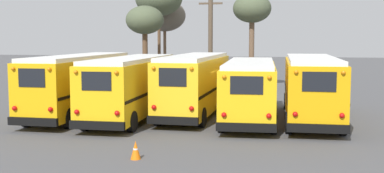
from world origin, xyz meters
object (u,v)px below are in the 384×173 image
(bare_tree_2, at_px, (165,16))
(bare_tree_3, at_px, (252,10))
(school_bus_2, at_px, (195,83))
(traffic_cone, at_px, (136,150))
(utility_pole, at_px, (210,41))
(school_bus_3, at_px, (250,88))
(bare_tree_0, at_px, (145,22))
(school_bus_4, at_px, (311,86))
(school_bus_1, at_px, (132,85))
(school_bus_0, at_px, (80,83))

(bare_tree_2, distance_m, bare_tree_3, 9.76)
(school_bus_2, relative_size, bare_tree_2, 1.24)
(bare_tree_3, height_order, traffic_cone, bare_tree_3)
(bare_tree_2, bearing_deg, utility_pole, -54.86)
(school_bus_3, distance_m, utility_pole, 12.72)
(bare_tree_0, xyz_separation_m, traffic_cone, (6.03, -21.27, -5.15))
(school_bus_4, relative_size, traffic_cone, 15.43)
(school_bus_3, bearing_deg, school_bus_1, -174.94)
(school_bus_2, bearing_deg, traffic_cone, -91.39)
(school_bus_1, bearing_deg, bare_tree_3, 72.24)
(school_bus_3, xyz_separation_m, utility_pole, (-3.94, 11.87, 2.31))
(school_bus_3, height_order, utility_pole, utility_pole)
(school_bus_1, xyz_separation_m, bare_tree_0, (-3.21, 13.00, 3.74))
(school_bus_3, height_order, school_bus_4, school_bus_4)
(school_bus_3, distance_m, bare_tree_3, 16.02)
(utility_pole, bearing_deg, traffic_cone, -88.20)
(school_bus_3, xyz_separation_m, bare_tree_0, (-9.32, 12.46, 3.83))
(bare_tree_3, bearing_deg, school_bus_2, -97.96)
(school_bus_2, xyz_separation_m, utility_pole, (-0.88, 10.94, 2.19))
(school_bus_1, xyz_separation_m, school_bus_3, (6.11, 0.54, -0.09))
(school_bus_0, relative_size, school_bus_4, 1.02)
(bare_tree_2, relative_size, bare_tree_3, 1.00)
(school_bus_3, xyz_separation_m, bare_tree_3, (-1.05, 15.25, 4.76))
(school_bus_4, relative_size, utility_pole, 1.31)
(school_bus_0, distance_m, school_bus_3, 9.18)
(school_bus_4, distance_m, utility_pole, 13.55)
(school_bus_4, xyz_separation_m, traffic_cone, (-6.35, -9.29, -1.43))
(school_bus_0, relative_size, school_bus_2, 1.07)
(school_bus_0, xyz_separation_m, school_bus_2, (6.11, 1.18, -0.01))
(school_bus_4, height_order, utility_pole, utility_pole)
(school_bus_4, xyz_separation_m, bare_tree_0, (-12.38, 11.98, 3.72))
(school_bus_3, bearing_deg, traffic_cone, -110.51)
(school_bus_1, relative_size, school_bus_3, 1.05)
(utility_pole, relative_size, traffic_cone, 11.80)
(school_bus_2, xyz_separation_m, school_bus_3, (3.06, -0.93, -0.13))
(school_bus_0, xyz_separation_m, utility_pole, (5.23, 12.12, 2.18))
(school_bus_2, height_order, bare_tree_3, bare_tree_3)
(school_bus_1, distance_m, school_bus_3, 6.14)
(school_bus_3, bearing_deg, school_bus_0, -178.42)
(school_bus_1, bearing_deg, school_bus_0, 174.61)
(school_bus_0, height_order, traffic_cone, school_bus_0)
(school_bus_1, relative_size, school_bus_2, 1.07)
(school_bus_0, distance_m, school_bus_2, 6.23)
(traffic_cone, bearing_deg, school_bus_2, 88.61)
(school_bus_0, xyz_separation_m, school_bus_1, (3.06, -0.29, -0.04))
(school_bus_1, height_order, school_bus_2, school_bus_2)
(school_bus_4, height_order, bare_tree_0, bare_tree_0)
(school_bus_4, bearing_deg, school_bus_0, -176.55)
(traffic_cone, bearing_deg, utility_pole, 91.80)
(utility_pole, bearing_deg, bare_tree_3, 49.51)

